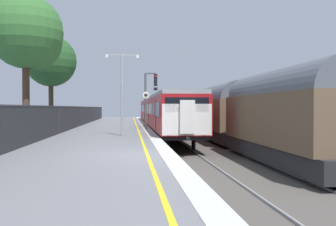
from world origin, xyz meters
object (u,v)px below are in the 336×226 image
speed_limit_sign (146,105)px  background_tree_left (50,63)px  platform_lamp_mid (122,86)px  background_tree_centre (28,35)px  commuter_train_at_platform (160,112)px  freight_train_adjacent_track (220,111)px  signal_gantry (149,93)px

speed_limit_sign → background_tree_left: size_ratio=0.40×
background_tree_left → platform_lamp_mid: bearing=-55.6°
background_tree_left → background_tree_centre: size_ratio=0.86×
commuter_train_at_platform → speed_limit_sign: 10.79m
freight_train_adjacent_track → commuter_train_at_platform: bearing=112.0°
signal_gantry → background_tree_left: background_tree_left is taller
commuter_train_at_platform → speed_limit_sign: bearing=-99.9°
commuter_train_at_platform → signal_gantry: signal_gantry is taller
freight_train_adjacent_track → background_tree_left: (-13.30, 1.29, 3.83)m
background_tree_left → commuter_train_at_platform: bearing=42.8°
freight_train_adjacent_track → speed_limit_sign: size_ratio=12.97×
freight_train_adjacent_track → background_tree_centre: (-13.22, -5.70, 4.68)m
commuter_train_at_platform → speed_limit_sign: speed_limit_sign is taller
signal_gantry → platform_lamp_mid: size_ratio=0.95×
speed_limit_sign → background_tree_left: 8.43m
commuter_train_at_platform → signal_gantry: size_ratio=8.53×
platform_lamp_mid → background_tree_left: bearing=124.4°
platform_lamp_mid → background_tree_left: (-5.79, 8.46, 2.31)m
signal_gantry → background_tree_centre: background_tree_centre is taller
background_tree_left → freight_train_adjacent_track: bearing=-5.5°
freight_train_adjacent_track → background_tree_centre: 15.14m
signal_gantry → platform_lamp_mid: bearing=-101.9°
commuter_train_at_platform → platform_lamp_mid: platform_lamp_mid is taller
speed_limit_sign → background_tree_centre: size_ratio=0.34×
background_tree_left → signal_gantry: bearing=9.5°
signal_gantry → speed_limit_sign: bearing=-96.6°
freight_train_adjacent_track → signal_gantry: 6.24m
freight_train_adjacent_track → platform_lamp_mid: 10.49m
commuter_train_at_platform → signal_gantry: bearing=-101.3°
signal_gantry → freight_train_adjacent_track: bearing=-25.5°
background_tree_left → speed_limit_sign: bearing=-15.1°
speed_limit_sign → signal_gantry: bearing=83.4°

